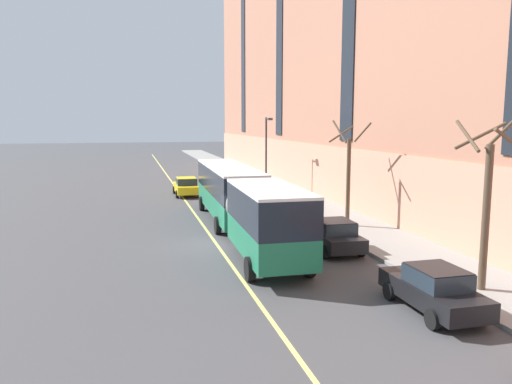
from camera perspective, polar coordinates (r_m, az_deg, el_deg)
The scene contains 12 objects.
ground_plane at distance 25.98m, azimuth -4.34°, elevation -5.97°, with size 260.00×260.00×0.00m, color #424244.
sidewalk at distance 31.34m, azimuth 10.55°, elevation -3.51°, with size 4.19×160.00×0.15m, color gray.
city_bus at distance 27.86m, azimuth -1.83°, elevation -0.70°, with size 3.20×19.78×3.52m.
parked_car_silver_0 at distance 33.45m, azimuth 2.77°, elevation -1.42°, with size 1.96×4.49×1.56m.
parked_car_red_1 at distance 48.10m, azimuth -2.71°, elevation 1.49°, with size 1.95×4.59×1.56m.
parked_car_black_2 at distance 24.74m, azimuth 8.84°, elevation -4.90°, with size 2.09×4.34×1.56m.
parked_car_black_4 at distance 17.84m, azimuth 19.65°, elevation -10.41°, with size 1.92×4.27×1.56m.
taxi_cab at distance 43.04m, azimuth -7.98°, elevation 0.64°, with size 2.03×4.43×1.56m.
street_tree_near_corner at distance 19.83m, azimuth 24.82°, elevation -0.89°, with size 2.24×2.12×6.32m.
street_tree_mid_block at distance 29.85m, azimuth 10.50°, elevation 2.11°, with size 1.98×1.87×6.23m.
street_lamp at distance 43.04m, azimuth 1.25°, elevation 5.23°, with size 0.36×1.48×6.48m.
lane_centerline at distance 28.85m, azimuth -5.53°, elevation -4.56°, with size 0.16×140.00×0.01m, color #E0D66B.
Camera 1 is at (-4.29, -24.84, 6.29)m, focal length 35.00 mm.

